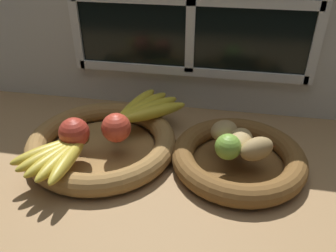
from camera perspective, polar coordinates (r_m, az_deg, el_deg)
ground_plane at (r=79.57cm, az=0.66°, el=-7.49°), size 140.00×90.00×3.00cm
back_wall at (r=93.46cm, az=4.07°, el=18.74°), size 140.00×4.60×55.00cm
fruit_bowl_left at (r=83.26cm, az=-11.04°, el=-2.86°), size 35.81×35.81×5.05cm
fruit_bowl_right at (r=78.62cm, az=11.73°, el=-5.28°), size 30.31×30.31×5.05cm
apple_red_front at (r=77.24cm, az=-15.54°, el=-1.08°), size 6.78×6.78×6.78cm
apple_red_right at (r=77.07cm, az=-8.72°, el=-0.29°), size 6.74×6.74×6.74cm
banana_bunch_front at (r=74.50cm, az=-18.10°, el=-4.70°), size 13.57×17.26×2.94cm
banana_bunch_back at (r=87.77cm, az=-3.97°, el=2.99°), size 17.47×20.02×3.31cm
potato_oblong at (r=78.04cm, az=9.44°, el=-0.82°), size 8.56×8.71×4.66cm
potato_large at (r=75.87cm, az=12.12°, el=-2.37°), size 6.41×8.86×4.25cm
potato_small at (r=73.20cm, az=14.72°, el=-3.75°), size 9.01×8.22×5.09cm
lime_near at (r=72.08cm, az=10.08°, el=-3.47°), size 5.61×5.61×5.61cm
chili_pepper at (r=76.10cm, az=13.72°, el=-3.45°), size 11.67×4.75×2.13cm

